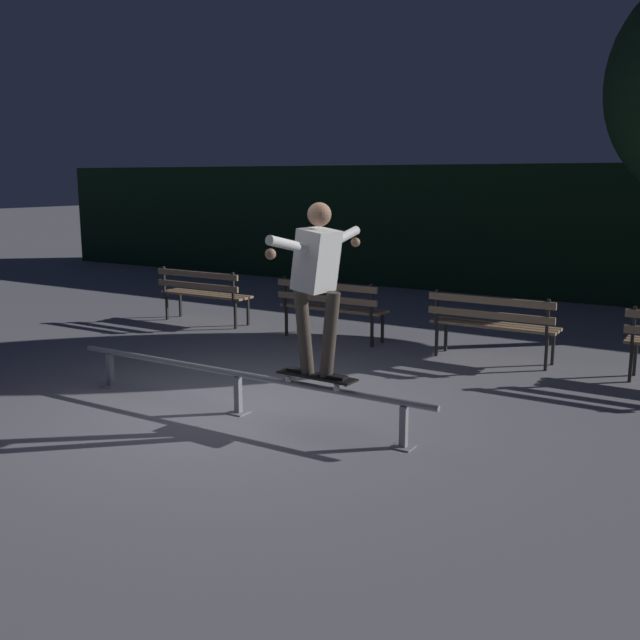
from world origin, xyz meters
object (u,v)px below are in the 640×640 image
park_bench_left_center (331,303)px  park_bench_right_center (492,320)px  skateboarder (317,275)px  park_bench_leftmost (203,290)px  skateboard (317,377)px  grind_rail (238,380)px

park_bench_left_center → park_bench_right_center: (2.36, 0.00, 0.00)m
skateboarder → park_bench_leftmost: (-4.17, 3.29, -0.90)m
skateboard → park_bench_left_center: bearing=118.8°
skateboarder → park_bench_leftmost: 5.39m
skateboarder → park_bench_left_center: size_ratio=0.97×
grind_rail → skateboard: (0.91, 0.00, 0.17)m
skateboarder → park_bench_right_center: bearing=80.6°
park_bench_leftmost → park_bench_right_center: (4.71, 0.00, 0.00)m
park_bench_left_center → park_bench_right_center: bearing=0.0°
park_bench_leftmost → park_bench_left_center: 2.36m
skateboarder → park_bench_right_center: 3.46m
grind_rail → skateboarder: size_ratio=2.70×
grind_rail → park_bench_left_center: 3.42m
skateboarder → park_bench_left_center: (-1.81, 3.29, -0.90)m
park_bench_right_center → skateboarder: bearing=-99.4°
skateboard → park_bench_left_center: 3.76m
skateboarder → park_bench_leftmost: size_ratio=0.97×
park_bench_leftmost → skateboard: bearing=-38.3°
grind_rail → skateboard: bearing=0.0°
skateboard → skateboarder: size_ratio=0.51×
grind_rail → park_bench_leftmost: bearing=134.7°
skateboard → park_bench_right_center: park_bench_right_center is taller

